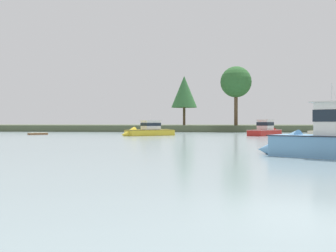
% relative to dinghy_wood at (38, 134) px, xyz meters
% --- Properties ---
extents(ground_plane, '(559.58, 559.58, 0.00)m').
position_rel_dinghy_wood_xyz_m(ground_plane, '(31.19, -53.17, -0.12)').
color(ground_plane, gray).
extents(far_shore_bank, '(251.81, 46.56, 1.43)m').
position_rel_dinghy_wood_xyz_m(far_shore_bank, '(31.19, 44.15, 0.60)').
color(far_shore_bank, '#4C563D').
rests_on(far_shore_bank, ground).
extents(dinghy_wood, '(3.12, 3.24, 0.45)m').
position_rel_dinghy_wood_xyz_m(dinghy_wood, '(0.00, 0.00, 0.00)').
color(dinghy_wood, brown).
rests_on(dinghy_wood, ground).
extents(sailboat_cream, '(7.10, 4.07, 9.11)m').
position_rel_dinghy_wood_xyz_m(sailboat_cream, '(48.37, 5.95, 0.09)').
color(sailboat_cream, beige).
rests_on(sailboat_cream, ground).
extents(cruiser_red, '(6.44, 8.08, 4.76)m').
position_rel_dinghy_wood_xyz_m(cruiser_red, '(37.49, 0.16, 0.42)').
color(cruiser_red, '#B2231E').
rests_on(cruiser_red, ground).
extents(cruiser_yellow, '(8.36, 7.37, 4.47)m').
position_rel_dinghy_wood_xyz_m(cruiser_yellow, '(18.73, -2.96, 0.39)').
color(cruiser_yellow, gold).
rests_on(cruiser_yellow, ground).
extents(mooring_buoy_white, '(0.39, 0.39, 0.44)m').
position_rel_dinghy_wood_xyz_m(mooring_buoy_white, '(36.39, -10.51, -0.05)').
color(mooring_buoy_white, white).
rests_on(mooring_buoy_white, ground).
extents(shore_tree_inland_a, '(6.24, 6.24, 11.90)m').
position_rel_dinghy_wood_xyz_m(shore_tree_inland_a, '(22.16, 31.65, 9.36)').
color(shore_tree_inland_a, brown).
rests_on(shore_tree_inland_a, far_shore_bank).
extents(shore_tree_right_mid, '(6.84, 6.84, 13.01)m').
position_rel_dinghy_wood_xyz_m(shore_tree_right_mid, '(34.11, 24.86, 10.82)').
color(shore_tree_right_mid, brown).
rests_on(shore_tree_right_mid, far_shore_bank).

